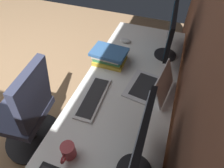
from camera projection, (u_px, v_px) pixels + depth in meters
name	position (u px, v px, depth m)	size (l,w,h in m)	color
wall_back	(214.00, 36.00, 0.96)	(4.58, 0.10, 2.60)	brown
desk	(118.00, 112.00, 1.40)	(2.32, 0.72, 0.73)	white
monitor_primary	(138.00, 153.00, 0.88)	(0.57, 0.20, 0.41)	black
monitor_secondary	(170.00, 32.00, 1.60)	(0.53, 0.20, 0.42)	black
laptop_leftmost	(151.00, 85.00, 1.44)	(0.36, 0.35, 0.22)	silver
keyboard_main	(93.00, 98.00, 1.41)	(0.42, 0.15, 0.02)	silver
mouse_main	(126.00, 41.00, 1.90)	(0.06, 0.10, 0.03)	silver
book_stack_near	(109.00, 56.00, 1.67)	(0.24, 0.31, 0.12)	gold
coffee_mug	(68.00, 151.00, 1.09)	(0.12, 0.08, 0.10)	#A53338
office_chair	(29.00, 115.00, 1.64)	(0.56, 0.57, 0.97)	#383D56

